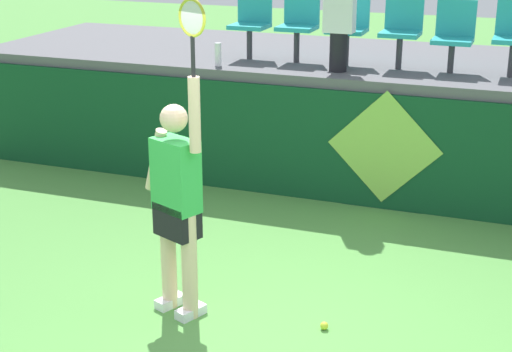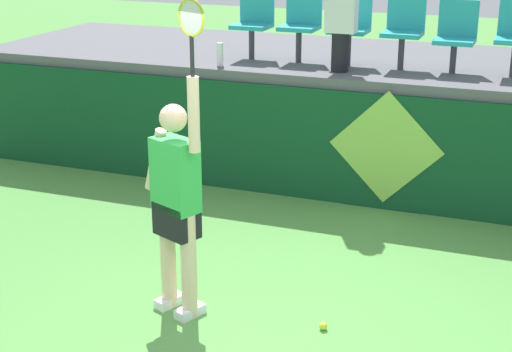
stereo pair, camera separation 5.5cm
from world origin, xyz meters
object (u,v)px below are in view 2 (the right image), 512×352
(water_bottle, at_px, (220,54))
(stadium_chair_1, at_px, (301,21))
(stadium_chair_2, at_px, (351,25))
(spectator_0, at_px, (341,21))
(stadium_chair_3, at_px, (404,26))
(stadium_chair_0, at_px, (254,18))
(tennis_player, at_px, (177,199))
(stadium_chair_4, at_px, (456,33))
(tennis_ball, at_px, (323,326))

(water_bottle, xyz_separation_m, stadium_chair_1, (0.80, 0.62, 0.34))
(stadium_chair_2, height_order, spectator_0, spectator_0)
(water_bottle, bearing_deg, stadium_chair_3, 17.09)
(water_bottle, height_order, stadium_chair_2, stadium_chair_2)
(stadium_chair_0, bearing_deg, stadium_chair_3, 0.01)
(water_bottle, height_order, spectator_0, spectator_0)
(tennis_player, distance_m, stadium_chair_1, 3.92)
(stadium_chair_3, height_order, stadium_chair_4, stadium_chair_3)
(stadium_chair_3, bearing_deg, stadium_chair_0, -179.99)
(stadium_chair_1, xyz_separation_m, stadium_chair_2, (0.61, -0.00, -0.01))
(spectator_0, bearing_deg, stadium_chair_0, 160.17)
(stadium_chair_0, bearing_deg, water_bottle, -106.83)
(tennis_player, distance_m, stadium_chair_2, 3.93)
(stadium_chair_2, bearing_deg, spectator_0, -90.00)
(stadium_chair_0, height_order, stadium_chair_4, stadium_chair_0)
(tennis_ball, relative_size, stadium_chair_2, 0.08)
(stadium_chair_0, bearing_deg, stadium_chair_4, -0.08)
(stadium_chair_0, relative_size, stadium_chair_2, 1.06)
(stadium_chair_3, bearing_deg, tennis_player, -105.31)
(stadium_chair_4, relative_size, spectator_0, 0.74)
(stadium_chair_1, bearing_deg, spectator_0, -35.42)
(stadium_chair_0, relative_size, stadium_chair_1, 1.04)
(stadium_chair_1, height_order, stadium_chair_4, stadium_chair_1)
(tennis_ball, relative_size, stadium_chair_1, 0.08)
(stadium_chair_0, xyz_separation_m, stadium_chair_2, (1.22, -0.01, -0.01))
(stadium_chair_4, height_order, spectator_0, spectator_0)
(tennis_ball, height_order, stadium_chair_1, stadium_chair_1)
(stadium_chair_0, bearing_deg, tennis_ball, -61.38)
(water_bottle, bearing_deg, tennis_ball, -54.28)
(tennis_ball, bearing_deg, stadium_chair_0, 118.62)
(stadium_chair_0, distance_m, stadium_chair_1, 0.61)
(water_bottle, xyz_separation_m, stadium_chair_2, (1.41, 0.62, 0.34))
(stadium_chair_0, relative_size, stadium_chair_4, 1.10)
(water_bottle, distance_m, stadium_chair_1, 1.07)
(stadium_chair_0, height_order, stadium_chair_2, stadium_chair_0)
(stadium_chair_0, xyz_separation_m, spectator_0, (1.22, -0.44, 0.08))
(tennis_player, xyz_separation_m, stadium_chair_2, (0.42, 3.81, 0.89))
(water_bottle, bearing_deg, stadium_chair_0, 73.17)
(stadium_chair_2, bearing_deg, stadium_chair_0, 179.70)
(water_bottle, relative_size, stadium_chair_0, 0.31)
(tennis_ball, bearing_deg, stadium_chair_2, 102.16)
(tennis_player, height_order, stadium_chair_2, tennis_player)
(tennis_ball, relative_size, spectator_0, 0.06)
(stadium_chair_1, bearing_deg, tennis_ball, -69.13)
(tennis_player, distance_m, water_bottle, 3.38)
(tennis_player, distance_m, stadium_chair_4, 4.23)
(stadium_chair_2, bearing_deg, water_bottle, -156.26)
(tennis_player, relative_size, water_bottle, 9.57)
(stadium_chair_2, distance_m, stadium_chair_3, 0.63)
(water_bottle, relative_size, stadium_chair_1, 0.32)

